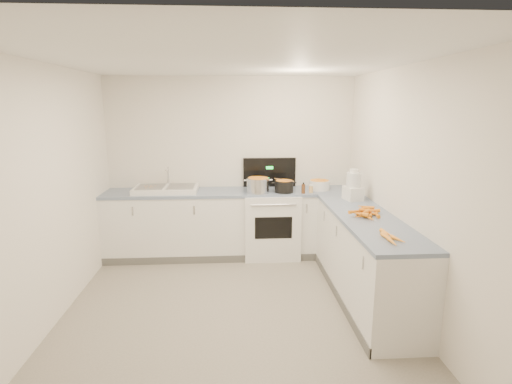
{
  "coord_description": "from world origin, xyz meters",
  "views": [
    {
      "loc": [
        -0.0,
        -3.73,
        2.11
      ],
      "look_at": [
        0.3,
        1.1,
        1.05
      ],
      "focal_mm": 28.0,
      "sensor_mm": 36.0,
      "label": 1
    }
  ],
  "objects": [
    {
      "name": "food_processor",
      "position": [
        1.52,
        1.06,
        1.11
      ],
      "size": [
        0.23,
        0.27,
        0.39
      ],
      "color": "white",
      "rests_on": "counter_right"
    },
    {
      "name": "wall_back",
      "position": [
        0.0,
        2.0,
        1.25
      ],
      "size": [
        3.5,
        0.0,
        2.5
      ],
      "primitive_type": null,
      "rotation": [
        1.57,
        0.0,
        0.0
      ],
      "color": "silver",
      "rests_on": "ground"
    },
    {
      "name": "spice_jar",
      "position": [
        1.07,
        1.51,
        0.99
      ],
      "size": [
        0.05,
        0.05,
        0.1
      ],
      "primitive_type": "cylinder",
      "color": "#E5B266",
      "rests_on": "counter_back"
    },
    {
      "name": "extract_bottle",
      "position": [
        0.96,
        1.47,
        1.0
      ],
      "size": [
        0.05,
        0.05,
        0.13
      ],
      "primitive_type": "cylinder",
      "color": "#593319",
      "rests_on": "counter_back"
    },
    {
      "name": "wooden_spoon",
      "position": [
        0.71,
        1.56,
        1.11
      ],
      "size": [
        0.24,
        0.24,
        0.01
      ],
      "primitive_type": "cylinder",
      "rotation": [
        1.57,
        0.0,
        0.8
      ],
      "color": "#AD7A47",
      "rests_on": "black_pot"
    },
    {
      "name": "carrot_pile",
      "position": [
        1.44,
        0.34,
        0.98
      ],
      "size": [
        0.38,
        0.47,
        0.09
      ],
      "color": "orange",
      "rests_on": "counter_right"
    },
    {
      "name": "steel_pot",
      "position": [
        0.36,
        1.56,
        1.03
      ],
      "size": [
        0.37,
        0.37,
        0.22
      ],
      "primitive_type": "cylinder",
      "rotation": [
        0.0,
        0.0,
        0.25
      ],
      "color": "silver",
      "rests_on": "stove"
    },
    {
      "name": "floor",
      "position": [
        0.0,
        0.0,
        0.0
      ],
      "size": [
        3.5,
        4.0,
        0.0
      ],
      "primitive_type": null,
      "color": "gray",
      "rests_on": "ground"
    },
    {
      "name": "wall_right",
      "position": [
        1.75,
        0.0,
        1.25
      ],
      "size": [
        0.0,
        4.0,
        2.5
      ],
      "primitive_type": null,
      "rotation": [
        1.57,
        0.0,
        -1.57
      ],
      "color": "silver",
      "rests_on": "ground"
    },
    {
      "name": "stove",
      "position": [
        0.55,
        1.69,
        0.47
      ],
      "size": [
        0.76,
        0.65,
        1.36
      ],
      "color": "white",
      "rests_on": "ground"
    },
    {
      "name": "mixing_bowl",
      "position": [
        1.23,
        1.69,
        1.01
      ],
      "size": [
        0.33,
        0.33,
        0.13
      ],
      "primitive_type": "cylinder",
      "rotation": [
        0.0,
        0.0,
        0.15
      ],
      "color": "white",
      "rests_on": "counter_back"
    },
    {
      "name": "counter_right",
      "position": [
        1.45,
        0.3,
        0.47
      ],
      "size": [
        0.62,
        2.2,
        0.94
      ],
      "color": "white",
      "rests_on": "ground"
    },
    {
      "name": "wall_left",
      "position": [
        -1.75,
        0.0,
        1.25
      ],
      "size": [
        0.0,
        4.0,
        2.5
      ],
      "primitive_type": null,
      "rotation": [
        1.57,
        0.0,
        1.57
      ],
      "color": "silver",
      "rests_on": "ground"
    },
    {
      "name": "ceiling",
      "position": [
        0.0,
        0.0,
        2.5
      ],
      "size": [
        3.5,
        4.0,
        0.0
      ],
      "primitive_type": null,
      "rotation": [
        3.14,
        0.0,
        0.0
      ],
      "color": "silver",
      "rests_on": "ground"
    },
    {
      "name": "peeled_carrots",
      "position": [
        1.4,
        -0.43,
        0.96
      ],
      "size": [
        0.15,
        0.42,
        0.04
      ],
      "color": "orange",
      "rests_on": "counter_right"
    },
    {
      "name": "peelings",
      "position": [
        -1.14,
        1.68,
        1.02
      ],
      "size": [
        0.18,
        0.26,
        0.01
      ],
      "color": "tan",
      "rests_on": "sink"
    },
    {
      "name": "counter_back",
      "position": [
        0.0,
        1.7,
        0.47
      ],
      "size": [
        3.5,
        0.62,
        0.94
      ],
      "color": "white",
      "rests_on": "ground"
    },
    {
      "name": "wall_front",
      "position": [
        0.0,
        -2.0,
        1.25
      ],
      "size": [
        3.5,
        0.0,
        2.5
      ],
      "primitive_type": null,
      "rotation": [
        -1.57,
        0.0,
        0.0
      ],
      "color": "silver",
      "rests_on": "ground"
    },
    {
      "name": "sink",
      "position": [
        -0.9,
        1.7,
        0.98
      ],
      "size": [
        0.86,
        0.52,
        0.31
      ],
      "color": "white",
      "rests_on": "counter_back"
    },
    {
      "name": "black_pot",
      "position": [
        0.71,
        1.56,
        1.01
      ],
      "size": [
        0.26,
        0.26,
        0.18
      ],
      "primitive_type": "cylinder",
      "rotation": [
        0.0,
        0.0,
        -0.04
      ],
      "color": "black",
      "rests_on": "stove"
    }
  ]
}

